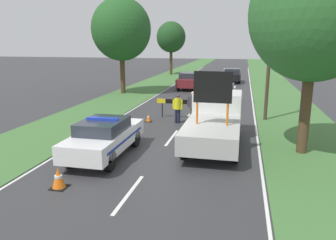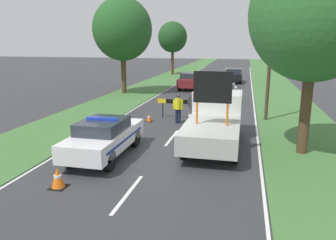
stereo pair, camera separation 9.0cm
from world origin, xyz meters
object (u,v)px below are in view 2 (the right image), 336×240
Objects in this scene: queued_car_sedan_black at (234,75)px; police_officer at (178,107)px; queued_car_wagon_maroon at (190,81)px; roadside_tree_near_left at (173,37)px; police_car at (104,137)px; work_truck at (215,119)px; roadside_tree_mid_left at (315,14)px; traffic_cone_centre_front at (149,118)px; utility_pole at (270,51)px; road_barrier at (183,103)px; roadside_tree_near_right at (122,29)px; traffic_cone_near_police at (58,178)px; pedestrian_civilian at (193,105)px; queued_car_van_white at (224,93)px.

police_officer is at bearing 83.45° from queued_car_sedan_black.
queued_car_wagon_maroon is 0.61× the size of roadside_tree_near_left.
work_truck is at bearing 38.50° from police_car.
roadside_tree_mid_left reaches higher than queued_car_wagon_maroon.
roadside_tree_mid_left is at bearing -26.59° from traffic_cone_centre_front.
police_car is at bearing -129.78° from utility_pole.
road_barrier is at bearing -58.45° from work_truck.
queued_car_sedan_black is at bearing 48.72° from roadside_tree_near_right.
queued_car_wagon_maroon is at bearing 37.99° from roadside_tree_near_right.
roadside_tree_near_right is (-0.46, -18.05, 0.41)m from roadside_tree_near_left.
traffic_cone_near_police reaches higher than traffic_cone_centre_front.
traffic_cone_centre_front is at bearing -62.03° from roadside_tree_near_right.
roadside_tree_near_left is at bearing 113.70° from utility_pole.
pedestrian_civilian is at bearing 71.27° from police_car.
work_truck is at bearing -37.81° from traffic_cone_centre_front.
roadside_tree_mid_left is (12.52, -31.78, 0.39)m from roadside_tree_near_left.
police_officer is 2.38× the size of traffic_cone_near_police.
road_barrier is (1.82, 7.29, 0.15)m from police_car.
roadside_tree_mid_left is (12.98, -13.73, -0.02)m from roadside_tree_near_right.
pedestrian_civilian is 20.17m from queued_car_sedan_black.
roadside_tree_mid_left is (6.04, -3.92, 4.58)m from police_officer.
utility_pole is (6.61, 1.96, 3.78)m from traffic_cone_centre_front.
queued_car_van_white is at bearing 75.55° from traffic_cone_near_police.
traffic_cone_centre_front is 0.11× the size of queued_car_wagon_maroon.
pedestrian_civilian is 0.41× the size of queued_car_wagon_maroon.
police_car is at bearing -82.10° from roadside_tree_near_left.
queued_car_van_white is at bearing 76.60° from police_car.
road_barrier is 1.72× the size of pedestrian_civilian.
roadside_tree_near_left is at bearing 111.50° from roadside_tree_mid_left.
road_barrier is 1.18m from police_officer.
roadside_tree_near_left is (-6.48, 27.85, 4.19)m from police_officer.
work_truck reaches higher than police_car.
queued_car_van_white is 0.59× the size of roadside_tree_near_left.
traffic_cone_near_police is at bearing -90.67° from police_car.
roadside_tree_mid_left reaches higher than traffic_cone_centre_front.
road_barrier is 12.88m from queued_car_wagon_maroon.
police_car is at bearing 97.94° from police_officer.
queued_car_sedan_black is at bearing 83.53° from pedestrian_civilian.
road_barrier is 19.32m from queued_car_sedan_black.
police_car is at bearing 73.15° from queued_car_van_white.
road_barrier reaches higher than traffic_cone_near_police.
police_officer is (-0.06, -1.18, 0.00)m from road_barrier.
roadside_tree_near_left is 18.06m from roadside_tree_near_right.
traffic_cone_near_police is (-2.82, -9.48, -0.72)m from pedestrian_civilian.
roadside_tree_near_left reaches higher than pedestrian_civilian.
queued_car_sedan_black is (4.04, 20.41, 0.59)m from traffic_cone_centre_front.
queued_car_van_white is 1.06× the size of queued_car_sedan_black.
pedestrian_civilian reaches higher than traffic_cone_centre_front.
police_car is 34.56m from roadside_tree_near_left.
road_barrier is at bearing 78.88° from traffic_cone_near_police.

